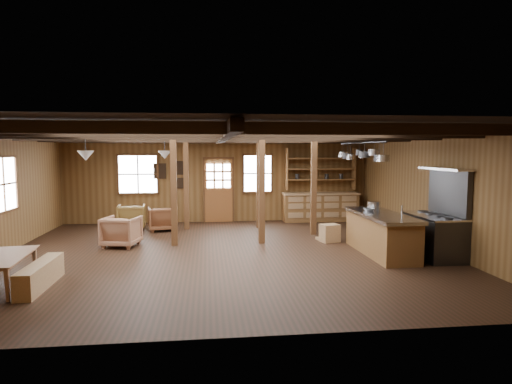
{
  "coord_description": "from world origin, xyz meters",
  "views": [
    {
      "loc": [
        -0.38,
        -9.7,
        2.35
      ],
      "look_at": [
        0.87,
        1.13,
        1.3
      ],
      "focal_mm": 30.0,
      "sensor_mm": 36.0,
      "label": 1
    }
  ],
  "objects_px": {
    "commercial_range": "(436,229)",
    "armchair_c": "(121,231)",
    "dining_table": "(1,273)",
    "kitchen_island": "(381,233)",
    "armchair_b": "(132,217)",
    "armchair_a": "(162,219)"
  },
  "relations": [
    {
      "from": "dining_table",
      "to": "armchair_b",
      "type": "height_order",
      "value": "armchair_b"
    },
    {
      "from": "armchair_a",
      "to": "armchair_c",
      "type": "height_order",
      "value": "armchair_c"
    },
    {
      "from": "armchair_a",
      "to": "armchair_b",
      "type": "relative_size",
      "value": 0.95
    },
    {
      "from": "commercial_range",
      "to": "armchair_c",
      "type": "relative_size",
      "value": 2.41
    },
    {
      "from": "commercial_range",
      "to": "armchair_a",
      "type": "relative_size",
      "value": 2.57
    },
    {
      "from": "kitchen_island",
      "to": "commercial_range",
      "type": "xyz_separation_m",
      "value": [
        1.09,
        -0.41,
        0.16
      ]
    },
    {
      "from": "armchair_c",
      "to": "armchair_b",
      "type": "bearing_deg",
      "value": -73.26
    },
    {
      "from": "kitchen_island",
      "to": "commercial_range",
      "type": "height_order",
      "value": "commercial_range"
    },
    {
      "from": "commercial_range",
      "to": "dining_table",
      "type": "bearing_deg",
      "value": -171.78
    },
    {
      "from": "commercial_range",
      "to": "dining_table",
      "type": "distance_m",
      "value": 8.64
    },
    {
      "from": "kitchen_island",
      "to": "dining_table",
      "type": "height_order",
      "value": "kitchen_island"
    },
    {
      "from": "commercial_range",
      "to": "armchair_b",
      "type": "bearing_deg",
      "value": 149.55
    },
    {
      "from": "kitchen_island",
      "to": "dining_table",
      "type": "bearing_deg",
      "value": -168.32
    },
    {
      "from": "armchair_a",
      "to": "armchair_b",
      "type": "bearing_deg",
      "value": -32.42
    },
    {
      "from": "commercial_range",
      "to": "kitchen_island",
      "type": "bearing_deg",
      "value": 159.4
    },
    {
      "from": "commercial_range",
      "to": "armchair_b",
      "type": "xyz_separation_m",
      "value": [
        -7.3,
        4.29,
        -0.27
      ]
    },
    {
      "from": "commercial_range",
      "to": "armchair_b",
      "type": "relative_size",
      "value": 2.44
    },
    {
      "from": "dining_table",
      "to": "armchair_c",
      "type": "distance_m",
      "value": 3.42
    },
    {
      "from": "commercial_range",
      "to": "armchair_b",
      "type": "distance_m",
      "value": 8.48
    },
    {
      "from": "armchair_a",
      "to": "armchair_b",
      "type": "height_order",
      "value": "armchair_b"
    },
    {
      "from": "dining_table",
      "to": "armchair_c",
      "type": "bearing_deg",
      "value": -29.73
    },
    {
      "from": "kitchen_island",
      "to": "armchair_a",
      "type": "distance_m",
      "value": 6.34
    }
  ]
}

